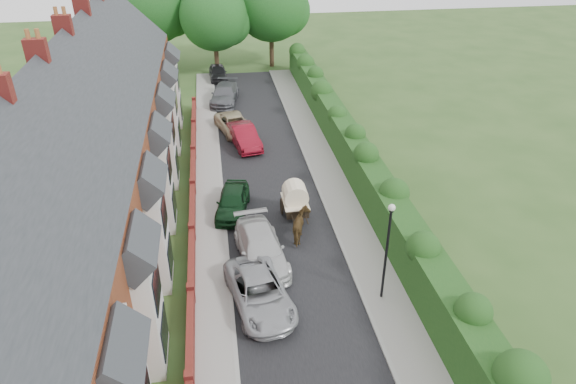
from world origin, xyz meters
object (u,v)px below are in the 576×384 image
(horse, at_px, (301,226))
(car_silver_b, at_px, (260,292))
(horse_cart, at_px, (295,198))
(lamppost, at_px, (388,241))
(car_beige, at_px, (235,124))
(car_green, at_px, (233,201))
(car_red, at_px, (244,136))
(car_grey, at_px, (225,94))
(car_white, at_px, (261,248))
(car_black, at_px, (218,72))

(horse, bearing_deg, car_silver_b, 73.53)
(horse_cart, bearing_deg, lamppost, -68.76)
(car_silver_b, bearing_deg, car_beige, 79.35)
(lamppost, distance_m, car_green, 11.02)
(car_silver_b, distance_m, horse, 5.55)
(car_green, height_order, car_red, car_red)
(lamppost, bearing_deg, car_green, 126.66)
(car_green, height_order, horse, horse)
(car_grey, bearing_deg, lamppost, -67.74)
(car_green, distance_m, car_grey, 18.73)
(car_white, xyz_separation_m, car_beige, (-0.32, 16.74, -0.11))
(lamppost, xyz_separation_m, horse, (-2.88, 5.24, -2.46))
(car_green, relative_size, horse, 2.18)
(car_beige, bearing_deg, car_red, -92.70)
(car_black, relative_size, horse, 2.13)
(car_green, xyz_separation_m, horse, (3.52, -3.36, 0.10))
(car_silver_b, height_order, horse, horse)
(car_red, bearing_deg, car_silver_b, -103.31)
(car_beige, bearing_deg, horse_cart, -93.08)
(horse, relative_size, horse_cart, 0.62)
(lamppost, xyz_separation_m, car_grey, (-6.01, 27.32, -2.51))
(lamppost, bearing_deg, car_red, 105.69)
(car_green, bearing_deg, car_red, 91.81)
(car_green, bearing_deg, lamppost, -42.88)
(car_green, bearing_deg, horse_cart, -8.40)
(lamppost, relative_size, horse, 2.59)
(car_white, bearing_deg, car_silver_b, -103.61)
(car_green, bearing_deg, horse, -33.12)
(car_beige, distance_m, horse_cart, 13.33)
(lamppost, bearing_deg, horse_cart, 111.24)
(car_beige, bearing_deg, car_black, 78.77)
(car_green, height_order, car_grey, car_grey)
(lamppost, xyz_separation_m, car_red, (-5.00, 17.80, -2.52))
(lamppost, bearing_deg, car_white, 144.85)
(lamppost, relative_size, car_silver_b, 0.99)
(car_white, height_order, car_black, car_white)
(car_green, relative_size, car_red, 0.92)
(car_silver_b, distance_m, car_red, 17.37)
(car_silver_b, distance_m, horse_cart, 7.51)
(car_silver_b, distance_m, car_black, 33.74)
(car_white, bearing_deg, lamppost, -41.64)
(car_white, relative_size, car_green, 1.24)
(car_red, relative_size, horse_cart, 1.45)
(car_beige, height_order, car_grey, car_grey)
(car_beige, bearing_deg, car_grey, 79.03)
(car_red, xyz_separation_m, horse, (2.12, -12.56, 0.07))
(lamppost, relative_size, car_white, 0.96)
(car_grey, bearing_deg, car_green, -81.34)
(car_silver_b, bearing_deg, car_black, 80.88)
(horse, bearing_deg, car_grey, -68.38)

